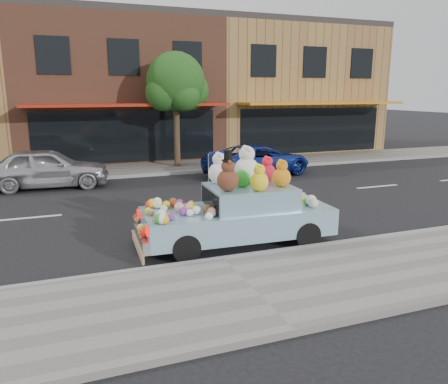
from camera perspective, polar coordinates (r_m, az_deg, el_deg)
name	(u,v)px	position (r m, az deg, el deg)	size (l,w,h in m)	color
ground	(167,206)	(13.72, -7.40, -1.76)	(120.00, 120.00, 0.00)	black
near_sidewalk	(252,290)	(7.85, 3.71, -12.69)	(60.00, 3.00, 0.12)	gray
far_sidewalk	(134,170)	(19.96, -11.66, 2.87)	(60.00, 3.00, 0.12)	gray
near_kerb	(223,260)	(9.12, -0.17, -8.87)	(60.00, 0.12, 0.13)	gray
far_kerb	(140,175)	(18.50, -10.93, 2.13)	(60.00, 0.12, 0.13)	gray
storefront_mid	(115,88)	(25.09, -14.04, 12.98)	(10.00, 9.80, 7.30)	brown
storefront_right	(279,89)	(28.07, 7.24, 13.21)	(10.00, 9.80, 7.30)	olive
street_tree	(176,87)	(20.12, -6.30, 13.53)	(3.00, 2.70, 5.22)	#38281C
car_silver	(47,168)	(17.24, -22.14, 2.92)	(1.75, 4.35, 1.48)	#B9B8BD
car_blue	(258,160)	(18.46, 4.46, 4.17)	(2.18, 4.73, 1.31)	#1B3397
art_car	(238,210)	(10.07, 1.85, -2.33)	(4.55, 1.93, 2.25)	black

